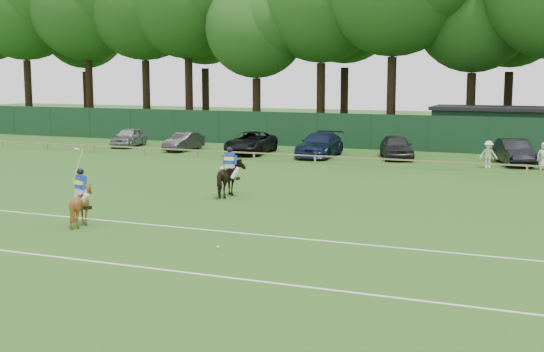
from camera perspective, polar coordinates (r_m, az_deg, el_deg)
The scene contains 19 objects.
ground at distance 25.95m, azimuth -3.59°, elevation -3.87°, with size 160.00×160.00×0.00m, color #1E4C14.
horse_dark at distance 31.67m, azimuth -3.32°, elevation -0.20°, with size 0.87×1.91×1.61m, color black.
horse_chestnut at distance 26.55m, azimuth -14.71°, elevation -2.25°, with size 1.17×1.32×1.45m, color brown.
sedan_silver at distance 54.27m, azimuth -11.15°, elevation 3.00°, with size 1.63×4.05×1.38m, color #9A9B9E.
sedan_grey at distance 50.89m, azimuth -6.93°, elevation 2.70°, with size 1.33×3.81×1.25m, color #29282B.
suv_black at distance 48.58m, azimuth -1.68°, elevation 2.62°, with size 2.43×5.26×1.46m, color black.
sedan_navy at distance 46.86m, azimuth 3.77°, elevation 2.45°, with size 2.16×5.31×1.54m, color #111C36.
hatch_grey at distance 46.37m, azimuth 9.73°, elevation 2.27°, with size 1.78×4.42×1.51m, color #29292B.
estate_black at distance 45.05m, azimuth 18.48°, elevation 1.80°, with size 1.58×4.54×1.50m, color black.
spectator_left at distance 42.94m, azimuth 16.61°, elevation 1.63°, with size 1.01×0.58×1.56m, color silver.
spectator_right at distance 43.17m, azimuth 20.56°, elevation 1.47°, with size 0.76×0.49×1.55m, color silver.
rider_dark at distance 31.57m, azimuth -3.34°, elevation 1.11°, with size 0.93×0.41×1.41m.
rider_chestnut at distance 26.44m, azimuth -14.79°, elevation -0.78°, with size 0.88×0.80×2.05m.
polo_ball at distance 22.58m, azimuth -4.26°, elevation -5.57°, with size 0.09×0.09×0.09m, color silver.
pitch_lines at distance 22.94m, azimuth -7.49°, elevation -5.50°, with size 60.00×5.10×0.01m.
pitch_rail at distance 42.56m, azimuth 7.21°, elevation 1.39°, with size 62.10×0.10×0.50m.
perimeter_fence at distance 51.17m, azimuth 9.95°, elevation 3.36°, with size 92.08×0.08×2.50m.
utility_shed at distance 53.14m, azimuth 17.01°, elevation 3.61°, with size 8.40×4.40×3.04m.
tree_row at distance 58.72m, azimuth 13.57°, elevation 2.63°, with size 96.00×12.00×21.00m, color #26561C, non-canonical shape.
Camera 1 is at (11.29, -22.73, 5.38)m, focal length 48.00 mm.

